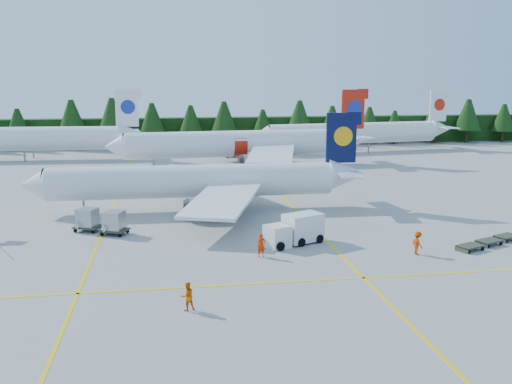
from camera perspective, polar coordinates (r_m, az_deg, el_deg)
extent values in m
plane|color=#999994|center=(46.42, 1.17, -6.51)|extent=(320.00, 320.00, 0.00)
cube|color=yellow|center=(65.38, -14.15, -1.63)|extent=(0.25, 120.00, 0.01)
cube|color=yellow|center=(66.52, 3.26, -1.09)|extent=(0.25, 120.00, 0.01)
cube|color=yellow|center=(40.84, 2.65, -9.02)|extent=(80.00, 0.25, 0.01)
cube|color=black|center=(126.27, -5.36, 6.06)|extent=(220.00, 4.00, 6.00)
cylinder|color=white|center=(62.52, -6.40, 1.09)|extent=(30.63, 4.07, 3.60)
cone|color=white|center=(64.26, -21.31, 0.66)|extent=(2.57, 3.64, 3.60)
cube|color=#070D34|center=(64.51, 8.52, 5.38)|extent=(3.42, 0.37, 5.58)
cube|color=white|center=(70.25, -4.37, 1.79)|extent=(9.13, 14.48, 1.02)
cylinder|color=gray|center=(68.00, -5.74, 0.38)|extent=(3.09, 1.94, 1.89)
cube|color=white|center=(55.26, -3.35, -0.76)|extent=(9.47, 14.51, 1.02)
cylinder|color=gray|center=(57.79, -5.31, -1.54)|extent=(3.09, 1.94, 1.89)
cylinder|color=gray|center=(63.76, -16.84, -1.39)|extent=(0.22, 0.22, 1.53)
cylinder|color=white|center=(93.55, -1.74, 4.86)|extent=(36.56, 6.90, 4.28)
cone|color=white|center=(91.78, -13.91, 4.42)|extent=(3.29, 4.48, 4.28)
cube|color=red|center=(98.91, 9.66, 8.16)|extent=(4.08, 0.67, 6.63)
cube|color=white|center=(103.11, -0.98, 5.09)|extent=(11.98, 17.27, 1.21)
cylinder|color=gray|center=(100.05, -1.83, 4.04)|extent=(3.79, 2.50, 2.24)
cube|color=white|center=(85.55, 1.57, 3.84)|extent=(10.06, 17.10, 1.21)
cylinder|color=gray|center=(88.02, -0.26, 3.07)|extent=(3.79, 2.50, 2.24)
cylinder|color=gray|center=(92.24, -10.18, 2.76)|extent=(0.26, 0.26, 1.82)
cylinder|color=white|center=(109.97, -22.91, 4.92)|extent=(36.21, 5.90, 4.24)
cube|color=white|center=(105.66, -12.79, 8.18)|extent=(4.04, 0.56, 6.57)
cylinder|color=white|center=(115.23, 9.70, 5.83)|extent=(35.29, 8.89, 4.12)
cone|color=white|center=(108.16, 0.61, 5.64)|extent=(3.42, 4.48, 4.12)
cube|color=white|center=(124.54, 17.75, 8.22)|extent=(3.93, 0.89, 6.39)
cylinder|color=gray|center=(110.28, 3.42, 4.22)|extent=(0.25, 0.25, 1.65)
cube|color=white|center=(48.76, 2.14, -4.46)|extent=(2.44, 2.44, 1.93)
cube|color=black|center=(48.64, 2.15, -3.94)|extent=(2.15, 2.24, 0.83)
cube|color=white|center=(50.26, 4.71, -3.53)|extent=(3.85, 3.22, 2.39)
cube|color=#353929|center=(51.28, 20.62, -5.06)|extent=(2.49, 2.05, 0.13)
cube|color=#353929|center=(53.46, 22.26, -4.53)|extent=(2.49, 2.05, 0.13)
cube|color=#353929|center=(55.68, 23.77, -4.04)|extent=(2.49, 2.05, 0.13)
cube|color=#353929|center=(56.34, -16.45, -3.34)|extent=(2.89, 2.60, 0.15)
cube|color=#A6A7AA|center=(56.12, -16.50, -2.43)|extent=(2.16, 2.13, 1.67)
cube|color=#353929|center=(54.46, -13.96, -3.70)|extent=(2.89, 2.60, 0.15)
cube|color=#A6A7AA|center=(54.24, -14.01, -2.77)|extent=(2.16, 2.13, 1.67)
imported|color=red|center=(46.17, 0.54, -5.35)|extent=(0.81, 0.64, 1.93)
imported|color=#F06505|center=(36.12, -6.89, -10.31)|extent=(1.07, 0.95, 1.83)
imported|color=red|center=(48.64, 15.84, -4.92)|extent=(0.64, 0.87, 1.95)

